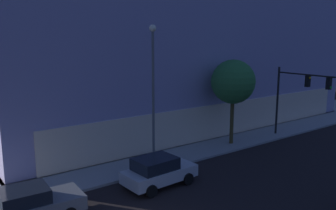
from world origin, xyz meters
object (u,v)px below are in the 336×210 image
(car_grey, at_px, (31,204))
(car_silver, at_px, (158,171))
(traffic_light_far_corner, at_px, (298,89))
(sidewalk_tree, at_px, (233,82))
(modern_building, at_px, (135,27))
(street_lamp_sidewalk, at_px, (153,81))

(car_grey, distance_m, car_silver, 7.00)
(traffic_light_far_corner, xyz_separation_m, sidewalk_tree, (-5.26, 2.20, 0.74))
(modern_building, distance_m, traffic_light_far_corner, 19.80)
(traffic_light_far_corner, bearing_deg, street_lamp_sidewalk, 173.17)
(sidewalk_tree, distance_m, car_silver, 10.48)
(sidewalk_tree, relative_size, car_grey, 1.43)
(sidewalk_tree, height_order, car_grey, sidewalk_tree)
(traffic_light_far_corner, height_order, car_silver, traffic_light_far_corner)
(sidewalk_tree, distance_m, car_grey, 16.91)
(traffic_light_far_corner, relative_size, car_grey, 1.26)
(modern_building, bearing_deg, sidewalk_tree, -94.21)
(car_grey, bearing_deg, modern_building, 48.06)
(street_lamp_sidewalk, relative_size, car_grey, 1.95)
(street_lamp_sidewalk, xyz_separation_m, sidewalk_tree, (7.82, 0.63, -0.68))
(traffic_light_far_corner, height_order, sidewalk_tree, sidewalk_tree)
(modern_building, height_order, car_grey, modern_building)
(street_lamp_sidewalk, bearing_deg, sidewalk_tree, 4.62)
(sidewalk_tree, relative_size, car_silver, 1.53)
(street_lamp_sidewalk, height_order, sidewalk_tree, street_lamp_sidewalk)
(street_lamp_sidewalk, height_order, car_silver, street_lamp_sidewalk)
(traffic_light_far_corner, bearing_deg, sidewalk_tree, 157.33)
(modern_building, distance_m, car_silver, 23.71)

